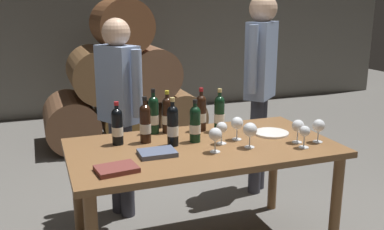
% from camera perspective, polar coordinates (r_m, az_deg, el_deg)
% --- Properties ---
extents(cellar_back_wall, '(10.00, 0.24, 2.80)m').
position_cam_1_polar(cellar_back_wall, '(6.74, -12.05, 12.22)').
color(cellar_back_wall, slate).
rests_on(cellar_back_wall, ground_plane).
extents(barrel_stack, '(1.86, 0.90, 1.69)m').
position_cam_1_polar(barrel_stack, '(5.25, -9.06, 3.64)').
color(barrel_stack, brown).
rests_on(barrel_stack, ground_plane).
extents(dining_table, '(1.70, 0.90, 0.76)m').
position_cam_1_polar(dining_table, '(2.83, 1.40, -5.70)').
color(dining_table, brown).
rests_on(dining_table, ground_plane).
extents(wine_bottle_0, '(0.07, 0.07, 0.28)m').
position_cam_1_polar(wine_bottle_0, '(2.83, 0.40, -1.14)').
color(wine_bottle_0, black).
rests_on(wine_bottle_0, dining_table).
extents(wine_bottle_1, '(0.07, 0.07, 0.32)m').
position_cam_1_polar(wine_bottle_1, '(3.02, -5.07, 0.08)').
color(wine_bottle_1, black).
rests_on(wine_bottle_1, dining_table).
extents(wine_bottle_2, '(0.07, 0.07, 0.30)m').
position_cam_1_polar(wine_bottle_2, '(3.03, -3.26, 0.06)').
color(wine_bottle_2, black).
rests_on(wine_bottle_2, dining_table).
extents(wine_bottle_3, '(0.07, 0.07, 0.28)m').
position_cam_1_polar(wine_bottle_3, '(2.82, -9.79, -1.43)').
color(wine_bottle_3, black).
rests_on(wine_bottle_3, dining_table).
extents(wine_bottle_4, '(0.07, 0.07, 0.31)m').
position_cam_1_polar(wine_bottle_4, '(3.07, 1.21, 0.33)').
color(wine_bottle_4, black).
rests_on(wine_bottle_4, dining_table).
extents(wine_bottle_5, '(0.07, 0.07, 0.31)m').
position_cam_1_polar(wine_bottle_5, '(2.75, -2.55, -1.34)').
color(wine_bottle_5, black).
rests_on(wine_bottle_5, dining_table).
extents(wine_bottle_6, '(0.07, 0.07, 0.31)m').
position_cam_1_polar(wine_bottle_6, '(3.06, 3.61, 0.25)').
color(wine_bottle_6, black).
rests_on(wine_bottle_6, dining_table).
extents(wine_bottle_7, '(0.07, 0.07, 0.31)m').
position_cam_1_polar(wine_bottle_7, '(2.83, -6.16, -1.05)').
color(wine_bottle_7, black).
rests_on(wine_bottle_7, dining_table).
extents(wine_glass_0, '(0.07, 0.07, 0.15)m').
position_cam_1_polar(wine_glass_0, '(2.79, 3.92, -1.76)').
color(wine_glass_0, white).
rests_on(wine_glass_0, dining_table).
extents(wine_glass_1, '(0.07, 0.07, 0.14)m').
position_cam_1_polar(wine_glass_1, '(2.81, 14.58, -2.20)').
color(wine_glass_1, white).
rests_on(wine_glass_1, dining_table).
extents(wine_glass_2, '(0.08, 0.08, 0.16)m').
position_cam_1_polar(wine_glass_2, '(2.94, 16.31, -1.41)').
color(wine_glass_2, white).
rests_on(wine_glass_2, dining_table).
extents(wine_glass_3, '(0.08, 0.08, 0.16)m').
position_cam_1_polar(wine_glass_3, '(2.63, 3.08, -2.64)').
color(wine_glass_3, white).
rests_on(wine_glass_3, dining_table).
extents(wine_glass_4, '(0.09, 0.09, 0.16)m').
position_cam_1_polar(wine_glass_4, '(2.74, 7.63, -1.99)').
color(wine_glass_4, white).
rests_on(wine_glass_4, dining_table).
extents(wine_glass_5, '(0.08, 0.08, 0.16)m').
position_cam_1_polar(wine_glass_5, '(2.89, 5.95, -1.14)').
color(wine_glass_5, white).
rests_on(wine_glass_5, dining_table).
extents(wine_glass_6, '(0.08, 0.08, 0.15)m').
position_cam_1_polar(wine_glass_6, '(2.89, 13.76, -1.48)').
color(wine_glass_6, white).
rests_on(wine_glass_6, dining_table).
extents(tasting_notebook, '(0.22, 0.16, 0.03)m').
position_cam_1_polar(tasting_notebook, '(2.62, -4.60, -4.98)').
color(tasting_notebook, '#4C5670').
rests_on(tasting_notebook, dining_table).
extents(leather_ledger, '(0.24, 0.19, 0.03)m').
position_cam_1_polar(leather_ledger, '(2.41, -9.88, -6.99)').
color(leather_ledger, brown).
rests_on(leather_ledger, dining_table).
extents(serving_plate, '(0.24, 0.24, 0.01)m').
position_cam_1_polar(serving_plate, '(3.07, 10.38, -2.34)').
color(serving_plate, white).
rests_on(serving_plate, dining_table).
extents(sommelier_presenting, '(0.39, 0.36, 1.72)m').
position_cam_1_polar(sommelier_presenting, '(3.73, 8.99, 5.10)').
color(sommelier_presenting, '#383842').
rests_on(sommelier_presenting, ground_plane).
extents(taster_seated_left, '(0.31, 0.44, 1.54)m').
position_cam_1_polar(taster_seated_left, '(3.32, -9.57, 1.74)').
color(taster_seated_left, '#383842').
rests_on(taster_seated_left, ground_plane).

